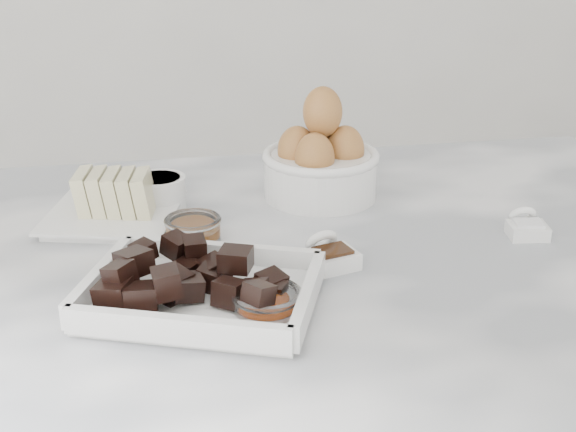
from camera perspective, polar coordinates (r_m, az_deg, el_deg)
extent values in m
cube|color=silver|center=(0.97, -0.84, -4.01)|extent=(1.20, 0.80, 0.04)
cube|color=white|center=(0.86, -6.14, -5.98)|extent=(0.27, 0.24, 0.01)
cube|color=white|center=(1.09, -12.29, -0.07)|extent=(0.18, 0.18, 0.01)
cube|color=white|center=(1.09, -12.32, 0.27)|extent=(0.20, 0.20, 0.00)
cylinder|color=white|center=(1.12, -9.12, 1.69)|extent=(0.07, 0.07, 0.04)
cylinder|color=white|center=(1.11, -9.18, 2.50)|extent=(0.06, 0.06, 0.01)
cylinder|color=white|center=(1.14, 2.32, 2.90)|extent=(0.16, 0.16, 0.06)
torus|color=white|center=(1.13, 2.35, 4.30)|extent=(0.17, 0.17, 0.01)
ellipsoid|color=#A67035|center=(1.14, 3.93, 4.83)|extent=(0.06, 0.06, 0.07)
ellipsoid|color=#A67035|center=(1.12, 0.72, 4.50)|extent=(0.06, 0.06, 0.07)
ellipsoid|color=#A67035|center=(1.16, 2.18, 5.17)|extent=(0.06, 0.06, 0.07)
ellipsoid|color=#A67035|center=(1.10, 2.43, 4.11)|extent=(0.06, 0.06, 0.07)
ellipsoid|color=#A67035|center=(1.12, 2.48, 7.40)|extent=(0.06, 0.06, 0.07)
cylinder|color=white|center=(1.01, -6.77, -1.00)|extent=(0.07, 0.07, 0.03)
torus|color=white|center=(1.01, -6.80, -0.30)|extent=(0.07, 0.07, 0.01)
cylinder|color=#CE620E|center=(1.01, -6.75, -1.24)|extent=(0.05, 0.05, 0.01)
cylinder|color=white|center=(0.83, -1.52, -6.42)|extent=(0.07, 0.07, 0.03)
torus|color=white|center=(0.82, -1.53, -5.58)|extent=(0.07, 0.07, 0.01)
ellipsoid|color=#F86207|center=(0.83, -1.52, -6.36)|extent=(0.05, 0.05, 0.02)
cube|color=white|center=(0.94, 3.18, -3.12)|extent=(0.07, 0.06, 0.02)
cube|color=black|center=(0.93, 3.20, -2.45)|extent=(0.05, 0.04, 0.00)
torus|color=white|center=(0.95, 2.38, -1.82)|extent=(0.05, 0.04, 0.04)
cube|color=white|center=(1.06, 16.67, -1.01)|extent=(0.05, 0.05, 0.02)
cube|color=white|center=(1.06, 16.73, -0.48)|extent=(0.04, 0.03, 0.00)
torus|color=white|center=(1.08, 16.34, 0.03)|extent=(0.04, 0.03, 0.03)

